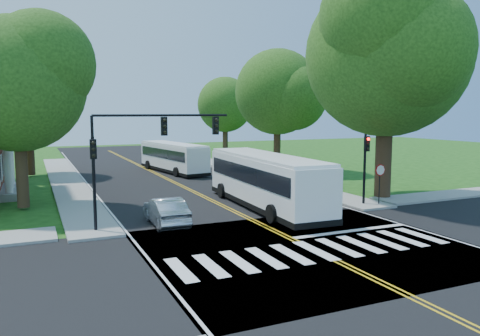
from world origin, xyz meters
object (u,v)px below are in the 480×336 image
hatchback (166,211)px  signal_ne (365,159)px  signal_nw (141,143)px  bus_follow (173,157)px  suv (292,190)px  bus_lead (265,180)px  dark_sedan (262,181)px

hatchback → signal_ne: bearing=-179.6°
signal_nw → bus_follow: size_ratio=0.63×
signal_ne → bus_follow: signal_ne is taller
signal_nw → suv: (10.80, 3.43, -3.65)m
suv → signal_nw: bearing=7.6°
bus_lead → dark_sedan: bearing=-113.1°
bus_follow → dark_sedan: bearing=95.7°
signal_ne → bus_lead: size_ratio=0.34×
bus_follow → signal_nw: bearing=61.6°
bus_follow → suv: 18.16m
suv → hatchback: bearing=8.7°
bus_lead → hatchback: size_ratio=2.89×
signal_ne → dark_sedan: bearing=110.2°
signal_ne → suv: signal_ne is taller
signal_nw → signal_ne: 14.13m
signal_ne → bus_lead: signal_ne is taller
bus_follow → suv: bus_follow is taller
signal_nw → suv: signal_nw is taller
signal_ne → hatchback: size_ratio=0.99×
signal_nw → suv: bearing=17.6°
bus_lead → suv: size_ratio=2.47×
bus_lead → suv: (2.75, 1.39, -1.02)m
bus_follow → dark_sedan: 13.46m
signal_ne → dark_sedan: size_ratio=0.94×
hatchback → suv: bearing=-160.1°
signal_nw → bus_lead: bearing=14.2°
suv → bus_follow: bearing=-90.1°
signal_nw → signal_ne: signal_nw is taller
signal_ne → hatchback: 13.01m
signal_ne → suv: 5.22m
signal_nw → dark_sedan: 14.26m
hatchback → dark_sedan: 12.69m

